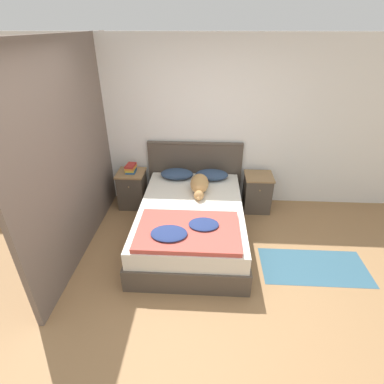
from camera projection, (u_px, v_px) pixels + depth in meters
ground_plane at (190, 293)px, 3.35m from camera, size 16.00×16.00×0.00m
wall_back at (198, 125)px, 4.58m from camera, size 9.00×0.06×2.55m
wall_side_left at (78, 149)px, 3.71m from camera, size 0.06×3.10×2.55m
bed at (191, 222)px, 4.10m from camera, size 1.42×2.06×0.52m
headboard at (195, 171)px, 4.88m from camera, size 1.50×0.06×1.04m
nightstand_left at (132, 189)px, 4.84m from camera, size 0.43×0.43×0.60m
nightstand_right at (257, 192)px, 4.75m from camera, size 0.43×0.43×0.60m
pillow_left at (177, 174)px, 4.66m from camera, size 0.51×0.32×0.14m
pillow_right at (212, 175)px, 4.64m from camera, size 0.51×0.32×0.14m
quilt at (187, 231)px, 3.44m from camera, size 1.18×0.80×0.10m
dog at (200, 185)px, 4.27m from camera, size 0.26×0.63×0.24m
book_stack at (131, 168)px, 4.68m from camera, size 0.16×0.23×0.12m
rug at (314, 267)px, 3.71m from camera, size 1.29×0.64×0.00m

